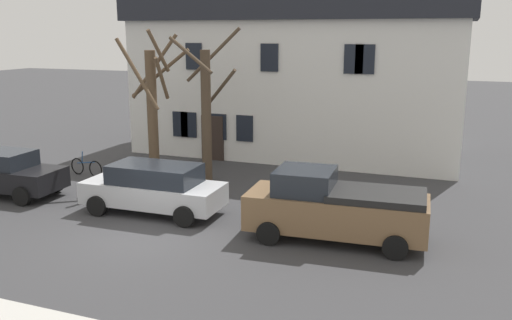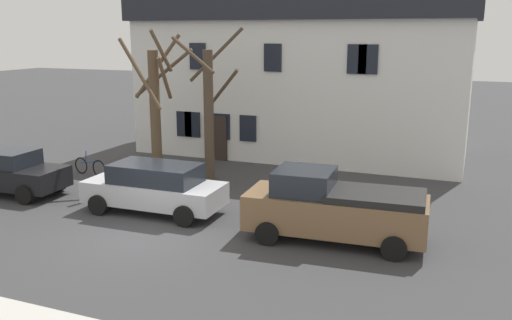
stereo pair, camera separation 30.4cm
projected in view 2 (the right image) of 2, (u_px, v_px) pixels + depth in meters
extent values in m
plane|color=#38383A|center=(142.00, 236.00, 16.15)|extent=(120.00, 120.00, 0.00)
cube|color=white|center=(304.00, 88.00, 26.98)|extent=(15.44, 6.57, 6.40)
cube|color=#23262D|center=(305.00, 4.00, 26.07)|extent=(15.94, 7.07, 1.56)
cube|color=#2D231E|center=(216.00, 138.00, 25.62)|extent=(1.10, 0.12, 2.10)
cube|color=black|center=(184.00, 124.00, 26.11)|extent=(0.80, 0.08, 1.20)
cube|color=black|center=(192.00, 125.00, 25.96)|extent=(0.80, 0.08, 1.20)
cube|color=black|center=(222.00, 127.00, 25.39)|extent=(0.80, 0.08, 1.20)
cube|color=black|center=(248.00, 128.00, 24.91)|extent=(0.80, 0.08, 1.20)
cube|color=black|center=(198.00, 56.00, 25.09)|extent=(0.80, 0.08, 1.20)
cube|color=black|center=(273.00, 58.00, 23.75)|extent=(0.80, 0.08, 1.20)
cube|color=black|center=(357.00, 59.00, 22.41)|extent=(0.80, 0.08, 1.20)
cube|color=black|center=(368.00, 59.00, 22.25)|extent=(0.80, 0.08, 1.20)
cylinder|color=brown|center=(155.00, 115.00, 22.11)|extent=(0.42, 0.42, 5.19)
cylinder|color=brown|center=(165.00, 78.00, 21.63)|extent=(0.24, 1.09, 1.73)
cylinder|color=brown|center=(158.00, 66.00, 22.59)|extent=(1.91, 0.87, 2.66)
cylinder|color=brown|center=(163.00, 73.00, 22.93)|extent=(2.54, 0.73, 2.08)
cylinder|color=brown|center=(140.00, 74.00, 20.94)|extent=(1.89, 0.26, 2.71)
cylinder|color=brown|center=(161.00, 51.00, 21.22)|extent=(0.45, 1.11, 1.67)
cylinder|color=#4C3D2D|center=(209.00, 116.00, 21.75)|extent=(0.40, 0.40, 5.22)
cylinder|color=#4C3D2D|center=(193.00, 55.00, 20.41)|extent=(1.95, 0.45, 1.38)
cylinder|color=#4C3D2D|center=(224.00, 87.00, 22.05)|extent=(1.64, 0.83, 1.57)
cylinder|color=#4C3D2D|center=(216.00, 55.00, 22.27)|extent=(2.32, 0.51, 2.23)
cube|color=black|center=(8.00, 175.00, 20.30)|extent=(4.49, 1.92, 0.75)
cube|color=#1E232B|center=(7.00, 158.00, 20.14)|extent=(2.09, 1.62, 0.58)
cylinder|color=black|center=(25.00, 195.00, 19.08)|extent=(0.69, 0.25, 0.68)
cylinder|color=black|center=(58.00, 182.00, 20.69)|extent=(0.69, 0.25, 0.68)
cube|color=#B7BABF|center=(154.00, 192.00, 18.19)|extent=(4.71, 1.91, 0.72)
cube|color=#1E232B|center=(156.00, 173.00, 18.00)|extent=(2.93, 1.65, 0.62)
cylinder|color=black|center=(98.00, 205.00, 17.99)|extent=(0.68, 0.23, 0.68)
cylinder|color=black|center=(129.00, 190.00, 19.63)|extent=(0.68, 0.23, 0.68)
cylinder|color=black|center=(184.00, 216.00, 16.89)|extent=(0.68, 0.23, 0.68)
cylinder|color=black|center=(209.00, 200.00, 18.54)|extent=(0.68, 0.23, 0.68)
cube|color=brown|center=(335.00, 213.00, 15.67)|extent=(5.24, 2.23, 1.03)
cube|color=#1E232B|center=(304.00, 181.00, 15.75)|extent=(1.74, 1.78, 0.70)
cube|color=black|center=(376.00, 196.00, 15.19)|extent=(2.78, 2.00, 0.20)
cylinder|color=black|center=(267.00, 233.00, 15.43)|extent=(0.69, 0.26, 0.68)
cylinder|color=black|center=(285.00, 213.00, 17.20)|extent=(0.69, 0.26, 0.68)
cylinder|color=black|center=(394.00, 248.00, 14.37)|extent=(0.69, 0.26, 0.68)
cylinder|color=black|center=(399.00, 225.00, 16.13)|extent=(0.69, 0.26, 0.68)
torus|color=black|center=(99.00, 168.00, 22.73)|extent=(0.71, 0.15, 0.71)
torus|color=black|center=(81.00, 165.00, 23.24)|extent=(0.71, 0.15, 0.71)
cylinder|color=#1E4C8C|center=(90.00, 162.00, 22.93)|extent=(0.99, 0.18, 0.19)
cylinder|color=#1E4C8C|center=(86.00, 156.00, 22.98)|extent=(0.09, 0.05, 0.45)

